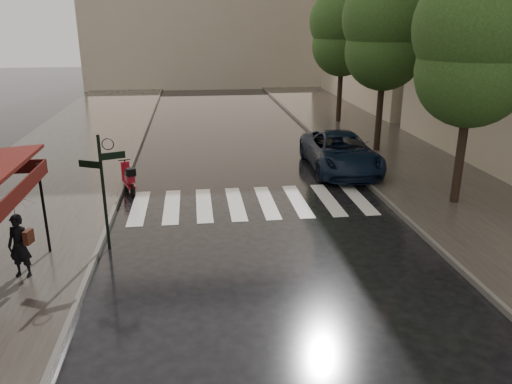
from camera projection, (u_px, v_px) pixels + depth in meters
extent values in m
plane|color=black|center=(146.00, 305.00, 10.67)|extent=(120.00, 120.00, 0.00)
cube|color=#38332D|center=(62.00, 161.00, 21.37)|extent=(6.00, 60.00, 0.12)
cube|color=#38332D|center=(392.00, 151.00, 23.12)|extent=(5.50, 60.00, 0.12)
cube|color=#595651|center=(135.00, 159.00, 21.72)|extent=(0.12, 60.00, 0.16)
cube|color=#595651|center=(333.00, 152.00, 22.78)|extent=(0.12, 60.00, 0.16)
cube|color=silver|center=(139.00, 208.00, 16.21)|extent=(0.50, 3.20, 0.01)
cube|color=silver|center=(172.00, 206.00, 16.33)|extent=(0.50, 3.20, 0.01)
cube|color=silver|center=(204.00, 205.00, 16.46)|extent=(0.50, 3.20, 0.01)
cube|color=silver|center=(236.00, 204.00, 16.58)|extent=(0.50, 3.20, 0.01)
cube|color=silver|center=(267.00, 202.00, 16.71)|extent=(0.50, 3.20, 0.01)
cube|color=silver|center=(298.00, 201.00, 16.83)|extent=(0.50, 3.20, 0.01)
cube|color=silver|center=(328.00, 199.00, 16.96)|extent=(0.50, 3.20, 0.01)
cube|color=silver|center=(358.00, 198.00, 17.08)|extent=(0.50, 3.20, 0.01)
cylinder|color=black|center=(44.00, 209.00, 12.51)|extent=(0.07, 0.07, 2.35)
cylinder|color=black|center=(104.00, 194.00, 12.83)|extent=(0.08, 0.08, 3.10)
cube|color=black|center=(112.00, 156.00, 12.54)|extent=(0.62, 0.26, 0.18)
cube|color=black|center=(89.00, 164.00, 12.54)|extent=(0.56, 0.29, 0.18)
cylinder|color=black|center=(463.00, 138.00, 15.76)|extent=(0.28, 0.28, 4.26)
sphere|color=#1A3915|center=(472.00, 72.00, 15.10)|extent=(3.40, 3.40, 3.40)
sphere|color=#1A3915|center=(478.00, 27.00, 14.67)|extent=(3.80, 3.80, 3.80)
cylinder|color=black|center=(380.00, 101.00, 22.28)|extent=(0.28, 0.28, 4.48)
sphere|color=#1A3915|center=(384.00, 51.00, 21.58)|extent=(3.40, 3.40, 3.40)
sphere|color=#1A3915|center=(387.00, 18.00, 21.13)|extent=(3.80, 3.80, 3.80)
cylinder|color=black|center=(340.00, 84.00, 28.89)|extent=(0.28, 0.28, 4.37)
sphere|color=#1A3915|center=(342.00, 46.00, 28.20)|extent=(3.40, 3.40, 3.40)
sphere|color=#1A3915|center=(343.00, 21.00, 27.77)|extent=(3.80, 3.80, 3.80)
imported|color=black|center=(20.00, 246.00, 11.43)|extent=(0.62, 0.48, 1.52)
imported|color=black|center=(11.00, 197.00, 11.03)|extent=(1.08, 1.10, 0.82)
cube|color=#4D2114|center=(29.00, 237.00, 11.32)|extent=(0.18, 0.30, 0.32)
cylinder|color=black|center=(133.00, 190.00, 17.20)|extent=(0.23, 0.45, 0.44)
cylinder|color=black|center=(126.00, 181.00, 18.18)|extent=(0.23, 0.45, 0.44)
cube|color=maroon|center=(129.00, 184.00, 17.69)|extent=(0.62, 1.22, 0.09)
cube|color=maroon|center=(130.00, 178.00, 17.40)|extent=(0.42, 0.57, 0.26)
cube|color=maroon|center=(126.00, 171.00, 17.92)|extent=(0.31, 0.20, 0.69)
cylinder|color=black|center=(124.00, 160.00, 17.88)|extent=(0.41, 0.16, 0.03)
cube|color=black|center=(131.00, 172.00, 17.01)|extent=(0.37, 0.35, 0.26)
imported|color=black|center=(340.00, 152.00, 20.11)|extent=(2.61, 5.44, 1.50)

